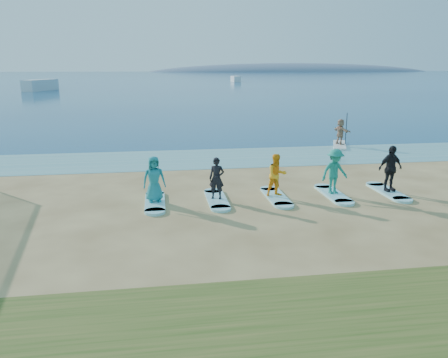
{
  "coord_description": "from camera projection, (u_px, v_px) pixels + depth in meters",
  "views": [
    {
      "loc": [
        -2.36,
        -11.93,
        4.8
      ],
      "look_at": [
        -0.26,
        2.0,
        1.1
      ],
      "focal_mm": 35.0,
      "sensor_mm": 36.0,
      "label": 1
    }
  ],
  "objects": [
    {
      "name": "ground",
      "position": [
        243.0,
        231.0,
        12.97
      ],
      "size": [
        600.0,
        600.0,
        0.0
      ],
      "primitive_type": "plane",
      "color": "tan",
      "rests_on": "ground"
    },
    {
      "name": "shallow_water",
      "position": [
        205.0,
        158.0,
        23.01
      ],
      "size": [
        600.0,
        600.0,
        0.0
      ],
      "primitive_type": "plane",
      "color": "teal",
      "rests_on": "ground"
    },
    {
      "name": "ocean",
      "position": [
        163.0,
        78.0,
        166.0
      ],
      "size": [
        600.0,
        600.0,
        0.0
      ],
      "primitive_type": "plane",
      "color": "navy",
      "rests_on": "ground"
    },
    {
      "name": "island_ridge",
      "position": [
        293.0,
        71.0,
        313.56
      ],
      "size": [
        220.0,
        56.0,
        18.0
      ],
      "primitive_type": "ellipsoid",
      "color": "slate",
      "rests_on": "ground"
    },
    {
      "name": "paddleboard",
      "position": [
        340.0,
        145.0,
        26.54
      ],
      "size": [
        1.76,
        3.05,
        0.12
      ],
      "primitive_type": "cube",
      "rotation": [
        0.0,
        0.0,
        -0.38
      ],
      "color": "silver",
      "rests_on": "ground"
    },
    {
      "name": "paddleboarder",
      "position": [
        340.0,
        132.0,
        26.33
      ],
      "size": [
        0.83,
        1.48,
        1.52
      ],
      "primitive_type": "imported",
      "rotation": [
        0.0,
        0.0,
        1.86
      ],
      "color": "tan",
      "rests_on": "paddleboard"
    },
    {
      "name": "boat_offshore_a",
      "position": [
        41.0,
        91.0,
        82.46
      ],
      "size": [
        5.09,
        8.94,
        2.07
      ],
      "primitive_type": "cube",
      "rotation": [
        0.0,
        0.0,
        -0.34
      ],
      "color": "silver",
      "rests_on": "ground"
    },
    {
      "name": "boat_offshore_b",
      "position": [
        236.0,
        82.0,
        126.05
      ],
      "size": [
        2.05,
        5.91,
        1.59
      ],
      "primitive_type": "cube",
      "rotation": [
        0.0,
        0.0,
        0.01
      ],
      "color": "silver",
      "rests_on": "ground"
    },
    {
      "name": "surfboard_0",
      "position": [
        155.0,
        202.0,
        15.56
      ],
      "size": [
        0.7,
        2.2,
        0.09
      ],
      "primitive_type": "cube",
      "color": "#93DBE5",
      "rests_on": "ground"
    },
    {
      "name": "student_0",
      "position": [
        154.0,
        179.0,
        15.34
      ],
      "size": [
        0.87,
        0.65,
        1.63
      ],
      "primitive_type": "imported",
      "rotation": [
        0.0,
        0.0,
        0.17
      ],
      "color": "teal",
      "rests_on": "surfboard_0"
    },
    {
      "name": "surfboard_1",
      "position": [
        217.0,
        199.0,
        15.88
      ],
      "size": [
        0.7,
        2.2,
        0.09
      ],
      "primitive_type": "cube",
      "color": "#93DBE5",
      "rests_on": "ground"
    },
    {
      "name": "student_1",
      "position": [
        217.0,
        178.0,
        15.68
      ],
      "size": [
        0.63,
        0.51,
        1.51
      ],
      "primitive_type": "imported",
      "rotation": [
        0.0,
        0.0,
        -0.3
      ],
      "color": "black",
      "rests_on": "surfboard_1"
    },
    {
      "name": "surfboard_2",
      "position": [
        276.0,
        197.0,
        16.2
      ],
      "size": [
        0.7,
        2.2,
        0.09
      ],
      "primitive_type": "cube",
      "color": "#93DBE5",
      "rests_on": "ground"
    },
    {
      "name": "student_2",
      "position": [
        277.0,
        175.0,
        15.99
      ],
      "size": [
        0.86,
        0.72,
        1.57
      ],
      "primitive_type": "imported",
      "rotation": [
        0.0,
        0.0,
        0.17
      ],
      "color": "#FFA61A",
      "rests_on": "surfboard_2"
    },
    {
      "name": "surfboard_3",
      "position": [
        333.0,
        194.0,
        16.52
      ],
      "size": [
        0.7,
        2.2,
        0.09
      ],
      "primitive_type": "cube",
      "color": "#93DBE5",
      "rests_on": "ground"
    },
    {
      "name": "student_3",
      "position": [
        335.0,
        171.0,
        16.29
      ],
      "size": [
        1.21,
        0.87,
        1.69
      ],
      "primitive_type": "imported",
      "rotation": [
        0.0,
        0.0,
        0.24
      ],
      "color": "#1B8474",
      "rests_on": "surfboard_3"
    },
    {
      "name": "surfboard_4",
      "position": [
        388.0,
        192.0,
        16.84
      ],
      "size": [
        0.7,
        2.2,
        0.09
      ],
      "primitive_type": "cube",
      "color": "#93DBE5",
      "rests_on": "ground"
    },
    {
      "name": "student_4",
      "position": [
        390.0,
        168.0,
        16.6
      ],
      "size": [
        1.1,
        0.62,
        1.76
      ],
      "primitive_type": "imported",
      "rotation": [
        0.0,
        0.0,
        0.19
      ],
      "color": "black",
      "rests_on": "surfboard_4"
    }
  ]
}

